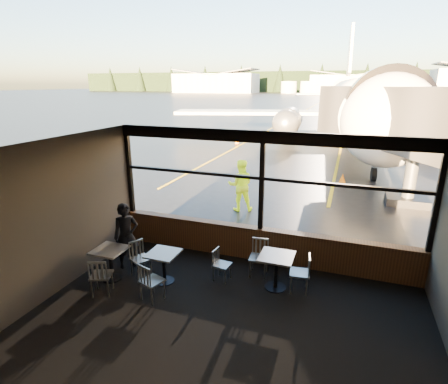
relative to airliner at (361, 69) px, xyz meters
The scene contains 32 objects.
ground_plane 97.84m from the airliner, 91.40° to the left, with size 520.00×520.00×0.00m, color black.
carpet_floor 26.10m from the airliner, 95.37° to the right, with size 8.00×6.00×0.01m, color black.
ceiling 25.57m from the airliner, 95.37° to the right, with size 8.00×6.00×0.04m, color #38332D.
wall_left 26.45m from the airliner, 104.13° to the right, with size 0.04×6.00×3.50m, color #484139.
wall_back 28.73m from the airliner, 94.81° to the right, with size 8.00×0.04×3.50m, color #484139.
window_sill 23.09m from the airliner, 96.09° to the right, with size 8.00×0.28×0.90m, color #58331A.
window_header 22.61m from the airliner, 96.09° to the right, with size 8.00×0.18×0.30m, color black.
mullion_left 23.50m from the airliner, 105.82° to the right, with size 0.12×0.12×2.60m, color black.
mullion_centre 22.76m from the airliner, 96.09° to the right, with size 0.12×0.12×2.60m, color black.
mullion_right 22.68m from the airliner, 86.00° to the right, with size 0.12×0.12×2.60m, color black.
window_transom 22.74m from the airliner, 96.09° to the right, with size 8.00×0.10×0.08m, color black.
airliner is the anchor object (origin of this frame).
jet_bridge 17.20m from the airliner, 85.88° to the right, with size 9.34×11.42×4.98m, color #2B2C2E, non-canonical shape.
cafe_table_near 24.23m from the airliner, 94.10° to the right, with size 0.77×0.77×0.84m, color #A49D97, non-canonical shape.
cafe_table_mid 25.16m from the airliner, 100.01° to the right, with size 0.71×0.71×0.78m, color gray, non-canonical shape.
cafe_table_left 25.71m from the airliner, 102.76° to the right, with size 0.73×0.73×0.80m, color #9E9991, non-canonical shape.
chair_near_e 24.13m from the airliner, 92.83° to the right, with size 0.50×0.50×0.91m, color beige, non-canonical shape.
chair_near_w 24.44m from the airliner, 97.20° to the right, with size 0.44×0.44×0.80m, color #A9A499, non-canonical shape.
chair_near_n 23.84m from the airliner, 95.45° to the right, with size 0.51×0.51×0.94m, color #B5B1A3, non-canonical shape.
chair_mid_s 25.83m from the airliner, 99.47° to the right, with size 0.50×0.50×0.91m, color #A9A499, non-canonical shape.
chair_mid_w 25.21m from the airliner, 101.59° to the right, with size 0.49×0.49×0.90m, color #AEAA9D, non-canonical shape.
chair_left_s 26.23m from the airliner, 102.03° to the right, with size 0.51×0.51×0.93m, color #B3AEA1, non-canonical shape.
passenger 24.97m from the airliner, 103.06° to the right, with size 0.63×0.41×1.73m, color black.
ground_crew 19.73m from the airliner, 102.20° to the right, with size 0.94×0.74×1.94m, color #BFF219.
cone_nose 14.60m from the airliner, 92.08° to the right, with size 0.35×0.35×0.48m, color #DB4206.
cone_wing 11.14m from the airliner, 155.60° to the right, with size 0.35×0.35×0.49m, color #FF5D08.
hangar_left 173.47m from the airliner, 114.66° to the left, with size 45.00×18.00×11.00m, color silver, non-canonical shape.
hangar_mid 162.66m from the airliner, 90.84° to the left, with size 38.00×15.00×10.00m, color silver, non-canonical shape.
fuel_tank_a 162.92m from the airliner, 101.47° to the left, with size 8.00×8.00×6.00m, color silver.
fuel_tank_b 161.23m from the airliner, 97.98° to the left, with size 8.00×8.00×6.00m, color silver.
fuel_tank_c 160.14m from the airliner, 94.44° to the left, with size 8.00×8.00×6.00m, color silver.
treeline 187.66m from the airliner, 90.73° to the left, with size 360.00×3.00×12.00m, color black.
Camera 1 is at (1.97, -8.40, 4.59)m, focal length 28.00 mm.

